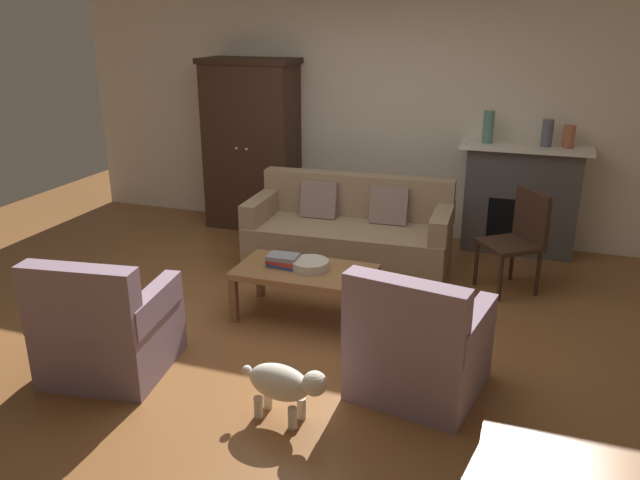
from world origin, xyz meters
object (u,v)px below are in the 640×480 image
couch (350,236)px  fireplace (521,199)px  mantel_vase_jade (488,127)px  dog (284,384)px  armchair_near_left (107,330)px  mantel_vase_slate (547,133)px  armchair_near_right (417,348)px  armoire (252,145)px  mantel_vase_terracotta (569,137)px  coffee_table (305,275)px  side_chair_wooden (519,235)px  book_stack (283,260)px  fruit_bowl (310,265)px

couch → fireplace: bearing=32.6°
mantel_vase_jade → dog: mantel_vase_jade is taller
armchair_near_left → dog: armchair_near_left is taller
mantel_vase_slate → armchair_near_right: size_ratio=0.29×
armchair_near_left → dog: size_ratio=1.54×
armoire → mantel_vase_terracotta: armoire is taller
coffee_table → armoire: bearing=123.9°
mantel_vase_jade → side_chair_wooden: mantel_vase_jade is taller
mantel_vase_terracotta → armchair_near_right: mantel_vase_terracotta is taller
book_stack → mantel_vase_terracotta: mantel_vase_terracotta is taller
side_chair_wooden → armchair_near_right: bearing=-105.1°
mantel_vase_slate → armchair_near_left: bearing=-128.8°
fireplace → mantel_vase_terracotta: mantel_vase_terracotta is taller
armchair_near_left → armoire: bearing=97.3°
fireplace → side_chair_wooden: size_ratio=1.40×
book_stack → mantel_vase_slate: mantel_vase_slate is taller
fruit_bowl → mantel_vase_slate: 2.83m
book_stack → armchair_near_left: bearing=-122.7°
fruit_bowl → armchair_near_left: (-1.02, -1.24, -0.14)m
fruit_bowl → mantel_vase_terracotta: mantel_vase_terracotta is taller
fruit_bowl → armchair_near_right: (1.02, -0.80, -0.14)m
armoire → mantel_vase_jade: bearing=1.3°
mantel_vase_terracotta → dog: (-1.57, -3.50, -0.98)m
mantel_vase_slate → armchair_near_left: (-2.71, -3.37, -0.94)m
mantel_vase_jade → armchair_near_right: 3.09m
armchair_near_left → couch: bearing=67.4°
side_chair_wooden → fruit_bowl: bearing=-143.9°
armchair_near_right → couch: bearing=117.6°
armchair_near_right → dog: size_ratio=1.57×
fruit_bowl → book_stack: bearing=-177.7°
coffee_table → fireplace: bearing=54.4°
mantel_vase_terracotta → mantel_vase_jade: bearing=180.0°
side_chair_wooden → mantel_vase_terracotta: bearing=70.8°
dog → armoire: bearing=117.2°
fireplace → armoire: bearing=-178.5°
mantel_vase_terracotta → fruit_bowl: bearing=-131.6°
couch → armchair_near_right: 2.23m
mantel_vase_slate → armchair_near_right: 3.15m
armchair_near_left → side_chair_wooden: bearing=42.8°
fireplace → book_stack: bearing=-128.8°
book_stack → side_chair_wooden: side_chair_wooden is taller
fruit_bowl → mantel_vase_terracotta: (1.89, 2.13, 0.77)m
armchair_near_right → armchair_near_left: bearing=-167.8°
couch → armchair_near_right: (1.03, -1.97, -0.00)m
couch → armchair_near_left: (-1.00, -2.41, -0.00)m
armoire → coffee_table: 2.58m
couch → armchair_near_left: armchair_near_left is taller
armoire → armchair_near_right: size_ratio=2.12×
coffee_table → mantel_vase_slate: bearing=51.1°
coffee_table → mantel_vase_jade: bearing=61.4°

